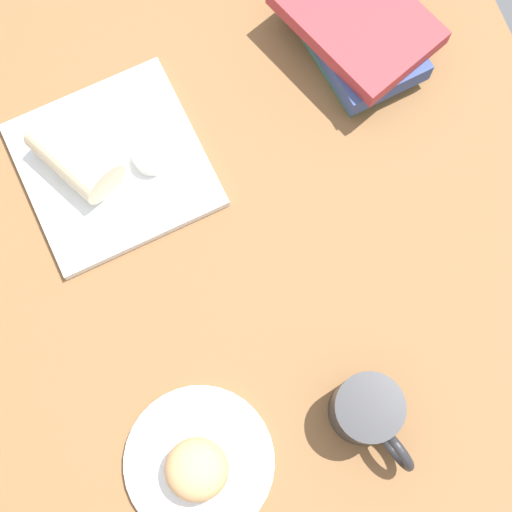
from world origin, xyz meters
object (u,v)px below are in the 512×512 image
Objects in this scene: round_plate at (199,462)px; book_stack at (356,30)px; square_plate at (113,165)px; scone_pastry at (197,469)px; breakfast_wrap at (75,156)px; sauce_cup at (151,157)px; coffee_mug at (368,412)px.

book_stack is at bearing -38.94° from round_plate.
book_stack reaches higher than square_plate.
breakfast_wrap is (44.20, 2.98, 0.46)cm from scone_pastry.
breakfast_wrap is (2.60, 9.61, 2.08)cm from sauce_cup.
sauce_cup is 34.45cm from book_stack.
scone_pastry is 64.02cm from book_stack.
coffee_mug is (-0.39, -22.19, 0.16)cm from scone_pastry.
square_plate is (42.22, -0.99, 0.10)cm from round_plate.
sauce_cup is 10.17cm from breakfast_wrap.
sauce_cup reaches higher than square_plate.
book_stack is (5.77, -43.00, -0.61)cm from breakfast_wrap.
book_stack reaches higher than round_plate.
scone_pastry is 0.31× the size of book_stack.
coffee_mug is (-44.59, -25.17, -0.30)cm from breakfast_wrap.
square_plate is at bearing 136.41° from breakfast_wrap.
book_stack is at bearing -19.50° from coffee_mug.
breakfast_wrap reaches higher than scone_pastry.
round_plate is 3.94cm from scone_pastry.
breakfast_wrap is (1.16, 4.27, 4.20)cm from square_plate.
round_plate is 0.75× the size of book_stack.
coffee_mug is (-1.21, -21.89, 4.00)cm from round_plate.
scone_pastry is at bearing 170.94° from sauce_cup.
coffee_mug is at bearing -91.01° from scone_pastry.
square_plate is 1.86× the size of coffee_mug.
round_plate is at bearing 178.65° from square_plate.
square_plate is 5.92cm from sauce_cup.
book_stack is at bearing 159.21° from breakfast_wrap.
square_plate reaches higher than round_plate.
sauce_cup is (-1.45, -5.34, 2.12)cm from square_plate.
coffee_mug is at bearing 160.50° from book_stack.
round_plate is at bearing 171.17° from sauce_cup.
round_plate is 22.28cm from coffee_mug.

